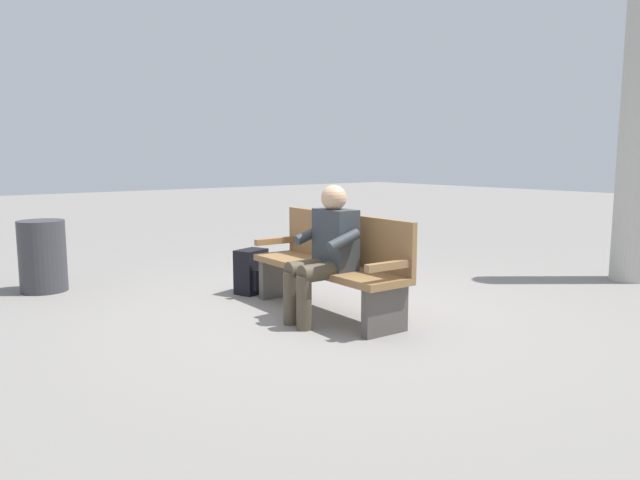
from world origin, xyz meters
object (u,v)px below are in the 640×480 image
(backpack, at_px, (252,272))
(support_pillar, at_px, (640,140))
(bench_near, at_px, (332,263))
(trash_bin, at_px, (43,256))
(person_seated, at_px, (325,250))

(backpack, bearing_deg, support_pillar, -119.64)
(bench_near, xyz_separation_m, support_pillar, (-1.04, -3.62, 1.14))
(backpack, relative_size, support_pillar, 0.14)
(backpack, xyz_separation_m, support_pillar, (-2.15, -3.78, 1.38))
(bench_near, height_order, trash_bin, bench_near)
(person_seated, xyz_separation_m, support_pillar, (-0.84, -3.86, 0.97))
(support_pillar, height_order, trash_bin, support_pillar)
(bench_near, height_order, support_pillar, support_pillar)
(backpack, bearing_deg, trash_bin, 48.99)
(bench_near, xyz_separation_m, backpack, (1.12, 0.16, -0.23))
(backpack, height_order, trash_bin, trash_bin)
(person_seated, distance_m, backpack, 1.37)
(person_seated, bearing_deg, trash_bin, 32.79)
(support_pillar, distance_m, trash_bin, 6.65)
(person_seated, relative_size, support_pillar, 0.37)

